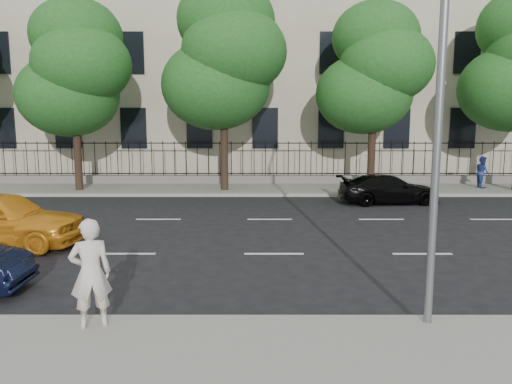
# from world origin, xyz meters

# --- Properties ---
(ground) EXTENTS (120.00, 120.00, 0.00)m
(ground) POSITION_xyz_m (0.00, 0.00, 0.00)
(ground) COLOR black
(ground) RESTS_ON ground
(near_sidewalk) EXTENTS (60.00, 4.00, 0.15)m
(near_sidewalk) POSITION_xyz_m (0.00, -4.00, 0.07)
(near_sidewalk) COLOR gray
(near_sidewalk) RESTS_ON ground
(far_sidewalk) EXTENTS (60.00, 4.00, 0.15)m
(far_sidewalk) POSITION_xyz_m (0.00, 14.00, 0.07)
(far_sidewalk) COLOR gray
(far_sidewalk) RESTS_ON ground
(lane_markings) EXTENTS (49.60, 4.62, 0.01)m
(lane_markings) POSITION_xyz_m (0.00, 4.75, 0.01)
(lane_markings) COLOR silver
(lane_markings) RESTS_ON ground
(masonry_building) EXTENTS (34.60, 12.11, 18.50)m
(masonry_building) POSITION_xyz_m (0.00, 22.95, 9.02)
(masonry_building) COLOR beige
(masonry_building) RESTS_ON ground
(iron_fence) EXTENTS (30.00, 0.50, 2.20)m
(iron_fence) POSITION_xyz_m (0.00, 15.70, 0.65)
(iron_fence) COLOR slate
(iron_fence) RESTS_ON far_sidewalk
(street_light) EXTENTS (0.25, 3.32, 8.05)m
(street_light) POSITION_xyz_m (2.50, -1.77, 5.15)
(street_light) COLOR slate
(street_light) RESTS_ON near_sidewalk
(tree_b) EXTENTS (5.53, 5.12, 8.97)m
(tree_b) POSITION_xyz_m (-8.96, 13.36, 5.84)
(tree_b) COLOR #382619
(tree_b) RESTS_ON far_sidewalk
(tree_c) EXTENTS (5.89, 5.50, 9.80)m
(tree_c) POSITION_xyz_m (-1.96, 13.36, 6.41)
(tree_c) COLOR #382619
(tree_c) RESTS_ON far_sidewalk
(tree_d) EXTENTS (5.34, 4.94, 8.84)m
(tree_d) POSITION_xyz_m (5.04, 13.36, 5.84)
(tree_d) COLOR #382619
(tree_d) RESTS_ON far_sidewalk
(yellow_taxi) EXTENTS (4.83, 2.27, 1.60)m
(yellow_taxi) POSITION_xyz_m (-7.74, 3.28, 0.80)
(yellow_taxi) COLOR orange
(yellow_taxi) RESTS_ON ground
(black_sedan) EXTENTS (4.36, 2.12, 1.22)m
(black_sedan) POSITION_xyz_m (5.11, 10.31, 0.61)
(black_sedan) COLOR black
(black_sedan) RESTS_ON ground
(woman_near) EXTENTS (0.80, 0.67, 1.87)m
(woman_near) POSITION_xyz_m (-3.25, -2.49, 1.09)
(woman_near) COLOR silver
(woman_near) RESTS_ON near_sidewalk
(pedestrian_far) EXTENTS (0.61, 0.77, 1.55)m
(pedestrian_far) POSITION_xyz_m (10.69, 13.95, 0.93)
(pedestrian_far) COLOR navy
(pedestrian_far) RESTS_ON far_sidewalk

